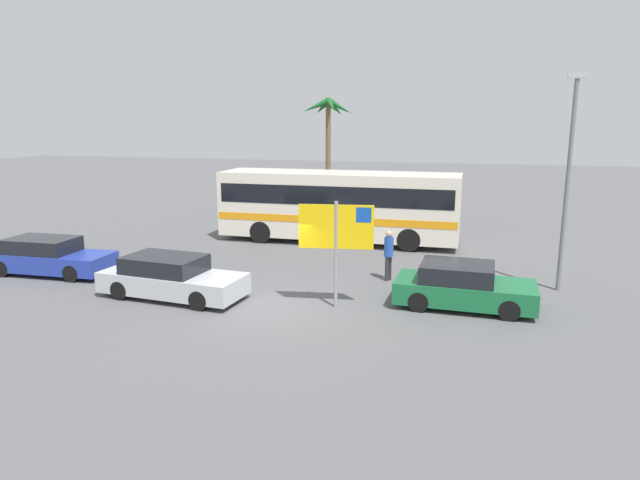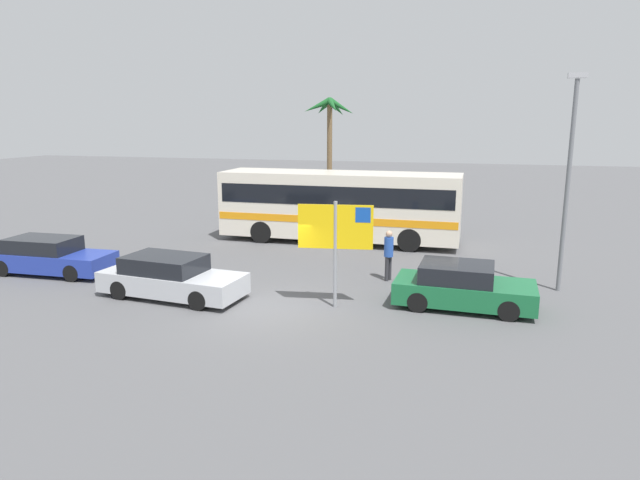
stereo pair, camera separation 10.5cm
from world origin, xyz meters
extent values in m
plane|color=#565659|center=(0.00, 0.00, 0.00)|extent=(120.00, 120.00, 0.00)
cube|color=silver|center=(-0.08, 9.74, 1.73)|extent=(10.80, 2.70, 2.90)
cube|color=black|center=(-0.08, 9.74, 2.28)|extent=(10.37, 2.73, 0.84)
cube|color=orange|center=(-0.08, 9.74, 1.22)|extent=(10.69, 2.73, 0.32)
cylinder|color=black|center=(3.27, 10.96, 0.50)|extent=(1.00, 0.28, 1.00)
cylinder|color=black|center=(3.27, 8.51, 0.50)|extent=(1.00, 0.28, 1.00)
cylinder|color=black|center=(-3.43, 10.96, 0.50)|extent=(1.00, 0.28, 1.00)
cylinder|color=black|center=(-3.43, 8.51, 0.50)|extent=(1.00, 0.28, 1.00)
cylinder|color=gray|center=(1.94, 0.68, 1.60)|extent=(0.11, 0.11, 3.20)
cube|color=yellow|center=(1.94, 0.68, 2.45)|extent=(2.19, 0.37, 1.30)
cube|color=#1447A8|center=(2.73, 0.79, 2.82)|extent=(0.45, 0.13, 0.44)
cube|color=#196638|center=(5.66, 1.68, 0.48)|extent=(4.13, 1.98, 0.64)
cube|color=black|center=(5.42, 1.69, 1.06)|extent=(2.18, 1.76, 0.52)
cylinder|color=black|center=(6.95, 2.48, 0.30)|extent=(0.61, 0.18, 0.60)
cylinder|color=black|center=(6.89, 0.79, 0.30)|extent=(0.61, 0.18, 0.60)
cylinder|color=black|center=(4.44, 2.57, 0.30)|extent=(0.61, 0.18, 0.60)
cylinder|color=black|center=(4.37, 0.88, 0.30)|extent=(0.61, 0.18, 0.60)
cube|color=#B7BABF|center=(-3.22, 0.26, 0.48)|extent=(4.74, 2.17, 0.64)
cube|color=black|center=(-3.50, 0.29, 1.06)|extent=(2.53, 1.82, 0.52)
cylinder|color=black|center=(-1.73, 0.92, 0.30)|extent=(0.61, 0.22, 0.60)
cylinder|color=black|center=(-1.88, -0.67, 0.30)|extent=(0.61, 0.22, 0.60)
cylinder|color=black|center=(-4.57, 1.19, 0.30)|extent=(0.61, 0.22, 0.60)
cylinder|color=black|center=(-4.72, -0.39, 0.30)|extent=(0.61, 0.22, 0.60)
cube|color=#23389E|center=(-8.94, 1.59, 0.48)|extent=(4.63, 1.79, 0.64)
cube|color=black|center=(-9.22, 1.58, 1.06)|extent=(2.43, 1.59, 0.52)
cylinder|color=black|center=(-7.54, 2.38, 0.30)|extent=(0.60, 0.18, 0.60)
cylinder|color=black|center=(-7.50, 0.87, 0.30)|extent=(0.60, 0.18, 0.60)
cylinder|color=black|center=(-10.38, 2.30, 0.30)|extent=(0.60, 0.18, 0.60)
cylinder|color=black|center=(-10.34, 0.79, 0.30)|extent=(0.60, 0.18, 0.60)
cylinder|color=#2D2D33|center=(3.01, 3.86, 0.43)|extent=(0.13, 0.13, 0.86)
cylinder|color=#2D2D33|center=(3.09, 4.02, 0.43)|extent=(0.13, 0.13, 0.86)
cylinder|color=#2851B2|center=(3.05, 3.94, 1.20)|extent=(0.32, 0.32, 0.68)
sphere|color=tan|center=(3.05, 3.94, 1.66)|extent=(0.23, 0.23, 0.23)
cylinder|color=slate|center=(8.63, 4.23, 3.36)|extent=(0.14, 0.14, 6.72)
cube|color=#B2B2B7|center=(8.63, 4.23, 6.82)|extent=(0.56, 0.20, 0.16)
cylinder|color=brown|center=(-2.96, 19.12, 3.22)|extent=(0.32, 0.32, 6.44)
cone|color=#195623|center=(-2.20, 19.05, 6.25)|extent=(1.75, 0.58, 1.17)
cone|color=#195623|center=(-2.70, 19.81, 6.22)|extent=(1.00, 1.75, 1.22)
cone|color=#195623|center=(-3.48, 19.68, 6.27)|extent=(1.49, 1.57, 1.13)
cone|color=#195623|center=(-3.66, 18.76, 6.31)|extent=(1.75, 1.19, 1.06)
cone|color=#195623|center=(-2.58, 18.42, 6.32)|extent=(1.22, 1.74, 1.05)
camera|label=1|loc=(5.62, -14.83, 5.49)|focal=31.32mm
camera|label=2|loc=(5.72, -14.80, 5.49)|focal=31.32mm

